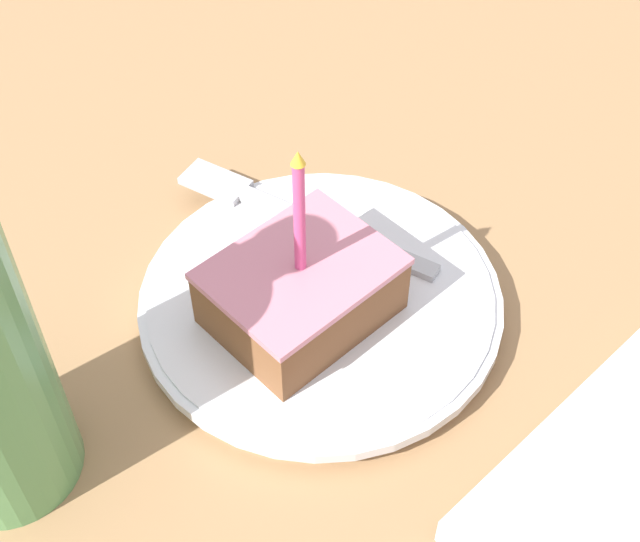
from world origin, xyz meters
TOP-DOWN VIEW (x-y plane):
  - ground_plane at (0.00, 0.00)m, footprint 2.40×2.40m
  - plate at (0.02, 0.00)m, footprint 0.22×0.22m
  - cake_slice at (0.02, 0.02)m, footprint 0.08×0.10m
  - fork at (0.09, -0.03)m, footprint 0.18×0.07m

SIDE VIEW (x-z plane):
  - ground_plane at x=0.00m, z-range -0.04..0.00m
  - plate at x=0.02m, z-range 0.00..0.02m
  - fork at x=0.09m, z-range 0.02..0.02m
  - cake_slice at x=0.02m, z-range -0.02..0.10m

